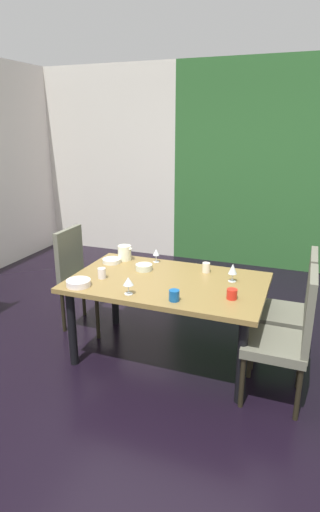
{
  "coord_description": "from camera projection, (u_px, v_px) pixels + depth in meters",
  "views": [
    {
      "loc": [
        1.27,
        -2.74,
        1.94
      ],
      "look_at": [
        0.1,
        0.36,
        0.85
      ],
      "focal_mm": 28.0,
      "sensor_mm": 36.0,
      "label": 1
    }
  ],
  "objects": [
    {
      "name": "back_panel_interior",
      "position": [
        108.0,
        162.0,
        6.18
      ],
      "size": [
        2.23,
        0.1,
        2.78
      ],
      "primitive_type": "cube",
      "color": "silver",
      "rests_on": "ground_plane"
    },
    {
      "name": "cup_near_shelf",
      "position": [
        102.0,
        273.0,
        3.34
      ],
      "size": [
        0.07,
        0.07,
        0.09
      ],
      "primitive_type": "cylinder",
      "color": "silver",
      "rests_on": "dining_table"
    },
    {
      "name": "cup_north",
      "position": [
        206.0,
        268.0,
        3.47
      ],
      "size": [
        0.07,
        0.07,
        0.09
      ],
      "primitive_type": "cylinder",
      "color": "#F4E7CB",
      "rests_on": "dining_table"
    },
    {
      "name": "garden_window_panel",
      "position": [
        300.0,
        169.0,
        5.22
      ],
      "size": [
        3.44,
        0.1,
        2.78
      ],
      "primitive_type": "cube",
      "color": "#2D622D",
      "rests_on": "ground_plane"
    },
    {
      "name": "wine_glass_right",
      "position": [
        128.0,
        282.0,
        3.01
      ],
      "size": [
        0.08,
        0.08,
        0.14
      ],
      "color": "silver",
      "rests_on": "dining_table"
    },
    {
      "name": "cup_south",
      "position": [
        174.0,
        295.0,
        2.91
      ],
      "size": [
        0.08,
        0.08,
        0.08
      ],
      "primitive_type": "cylinder",
      "color": "#145094",
      "rests_on": "dining_table"
    },
    {
      "name": "chair_right_far",
      "position": [
        293.0,
        305.0,
        3.25
      ],
      "size": [
        0.44,
        0.44,
        1.0
      ],
      "rotation": [
        0.0,
        0.0,
        1.57
      ],
      "color": "#626152",
      "rests_on": "ground_plane"
    },
    {
      "name": "ground_plane",
      "position": [
        135.0,
        361.0,
        3.47
      ],
      "size": [
        5.67,
        5.88,
        0.02
      ],
      "primitive_type": "cube",
      "color": "black"
    },
    {
      "name": "wine_glass_west",
      "position": [
        156.0,
        253.0,
        3.72
      ],
      "size": [
        0.06,
        0.06,
        0.13
      ],
      "color": "silver",
      "rests_on": "dining_table"
    },
    {
      "name": "pitcher_center",
      "position": [
        125.0,
        253.0,
        3.78
      ],
      "size": [
        0.14,
        0.13,
        0.14
      ],
      "color": "white",
      "rests_on": "dining_table"
    },
    {
      "name": "serving_bowl_rear",
      "position": [
        144.0,
        267.0,
        3.53
      ],
      "size": [
        0.15,
        0.15,
        0.05
      ],
      "primitive_type": "cylinder",
      "color": "beige",
      "rests_on": "dining_table"
    },
    {
      "name": "chair_left_far",
      "position": [
        81.0,
        275.0,
        3.92
      ],
      "size": [
        0.44,
        0.44,
        0.99
      ],
      "rotation": [
        0.0,
        0.0,
        -1.57
      ],
      "color": "#626152",
      "rests_on": "ground_plane"
    },
    {
      "name": "wine_glass_front",
      "position": [
        233.0,
        269.0,
        3.25
      ],
      "size": [
        0.07,
        0.07,
        0.15
      ],
      "color": "silver",
      "rests_on": "dining_table"
    },
    {
      "name": "serving_bowl_left",
      "position": [
        112.0,
        261.0,
        3.72
      ],
      "size": [
        0.17,
        0.17,
        0.04
      ],
      "primitive_type": "cylinder",
      "color": "silver",
      "rests_on": "dining_table"
    },
    {
      "name": "cup_east",
      "position": [
        232.0,
        294.0,
        2.94
      ],
      "size": [
        0.08,
        0.08,
        0.08
      ],
      "primitive_type": "cylinder",
      "color": "red",
      "rests_on": "dining_table"
    },
    {
      "name": "serving_bowl_corner",
      "position": [
        78.0,
        283.0,
        3.19
      ],
      "size": [
        0.19,
        0.19,
        0.05
      ],
      "primitive_type": "cylinder",
      "color": "white",
      "rests_on": "dining_table"
    },
    {
      "name": "dining_table",
      "position": [
        168.0,
        289.0,
        3.33
      ],
      "size": [
        1.6,
        0.98,
        0.72
      ],
      "color": "olive",
      "rests_on": "ground_plane"
    },
    {
      "name": "chair_right_near",
      "position": [
        289.0,
        334.0,
        2.8
      ],
      "size": [
        0.44,
        0.44,
        1.02
      ],
      "rotation": [
        0.0,
        0.0,
        1.57
      ],
      "color": "#626152",
      "rests_on": "ground_plane"
    }
  ]
}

